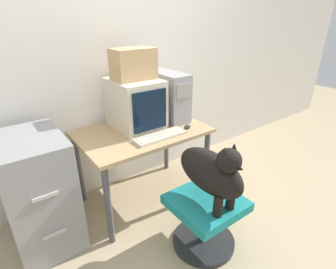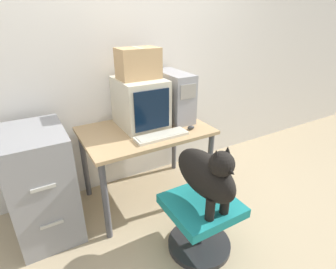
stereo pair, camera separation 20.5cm
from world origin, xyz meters
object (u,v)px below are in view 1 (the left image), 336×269
crt_monitor (136,104)px  filing_cabinet (39,192)px  cardboard_box (133,64)px  keyboard (160,136)px  office_chair (205,218)px  pc_tower (167,96)px  dog (212,171)px

crt_monitor → filing_cabinet: (-0.90, -0.09, -0.49)m
crt_monitor → cardboard_box: (0.00, 0.00, 0.34)m
keyboard → office_chair: keyboard is taller
pc_tower → filing_cabinet: bearing=-175.6°
pc_tower → dog: pc_tower is taller
filing_cabinet → dog: bearing=-40.0°
keyboard → cardboard_box: size_ratio=1.32×
keyboard → cardboard_box: 0.63m
dog → office_chair: bearing=90.0°
crt_monitor → keyboard: (0.03, -0.32, -0.20)m
dog → cardboard_box: size_ratio=1.64×
crt_monitor → office_chair: 1.11m
crt_monitor → office_chair: (0.06, -0.87, -0.69)m
crt_monitor → keyboard: crt_monitor is taller
keyboard → cardboard_box: (-0.03, 0.33, 0.54)m
keyboard → filing_cabinet: filing_cabinet is taller
filing_cabinet → cardboard_box: (0.90, 0.09, 0.84)m
pc_tower → dog: size_ratio=0.88×
office_chair → cardboard_box: (-0.06, 0.87, 1.03)m
office_chair → crt_monitor: bearing=94.2°
filing_cabinet → cardboard_box: cardboard_box is taller
crt_monitor → pc_tower: size_ratio=0.96×
filing_cabinet → office_chair: bearing=-38.8°
dog → crt_monitor: bearing=94.1°
dog → cardboard_box: bearing=94.0°
pc_tower → dog: (-0.28, -0.91, -0.27)m
crt_monitor → office_chair: size_ratio=0.97×
keyboard → cardboard_box: bearing=95.9°
crt_monitor → dog: 0.94m
office_chair → dog: 0.43m
crt_monitor → pc_tower: (0.35, 0.01, 0.01)m
pc_tower → cardboard_box: bearing=-179.2°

